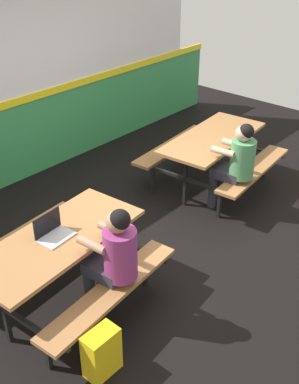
{
  "coord_description": "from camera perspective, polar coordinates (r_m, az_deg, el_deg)",
  "views": [
    {
      "loc": [
        -3.5,
        -2.94,
        3.3
      ],
      "look_at": [
        0.0,
        0.15,
        0.55
      ],
      "focal_mm": 44.02,
      "sensor_mm": 36.0,
      "label": 1
    }
  ],
  "objects": [
    {
      "name": "laptop_silver",
      "position": [
        4.43,
        -11.59,
        -4.81
      ],
      "size": [
        0.34,
        0.25,
        0.22
      ],
      "color": "silver",
      "rests_on": "picnic_table_left"
    },
    {
      "name": "backpack_dark",
      "position": [
        4.08,
        -5.89,
        -18.81
      ],
      "size": [
        0.3,
        0.22,
        0.44
      ],
      "color": "yellow",
      "rests_on": "ground"
    },
    {
      "name": "ground_plane",
      "position": [
        5.64,
        1.14,
        -5.42
      ],
      "size": [
        10.0,
        10.0,
        0.02
      ],
      "primitive_type": "cube",
      "color": "black"
    },
    {
      "name": "accent_backdrop",
      "position": [
        6.74,
        -15.12,
        11.75
      ],
      "size": [
        8.0,
        0.14,
        2.6
      ],
      "color": "#338C4C",
      "rests_on": "ground"
    },
    {
      "name": "student_further",
      "position": [
        5.87,
        10.47,
        3.77
      ],
      "size": [
        0.39,
        0.54,
        1.21
      ],
      "color": "#2D2D38",
      "rests_on": "ground"
    },
    {
      "name": "picnic_table_left",
      "position": [
        4.53,
        -10.96,
        -7.16
      ],
      "size": [
        1.77,
        1.7,
        0.74
      ],
      "color": "#9E6B3D",
      "rests_on": "ground"
    },
    {
      "name": "student_nearer",
      "position": [
        4.21,
        -4.37,
        -7.58
      ],
      "size": [
        0.39,
        0.54,
        1.21
      ],
      "color": "#2D2D38",
      "rests_on": "ground"
    },
    {
      "name": "picnic_table_right",
      "position": [
        6.48,
        7.61,
        5.35
      ],
      "size": [
        1.77,
        1.7,
        0.74
      ],
      "color": "#9E6B3D",
      "rests_on": "ground"
    }
  ]
}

